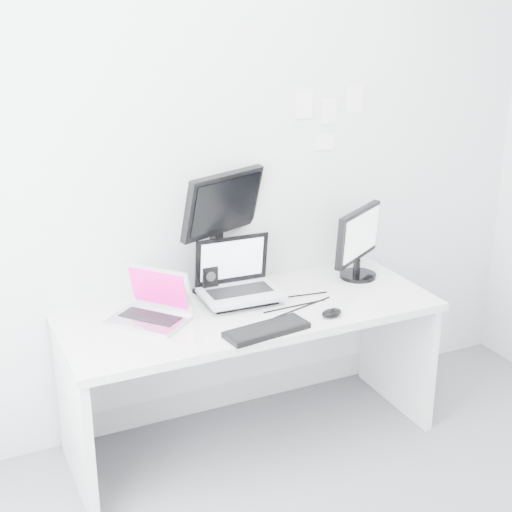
{
  "coord_description": "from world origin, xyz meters",
  "views": [
    {
      "loc": [
        -1.34,
        -1.7,
        2.17
      ],
      "look_at": [
        0.02,
        1.23,
        1.0
      ],
      "focal_mm": 52.07,
      "sensor_mm": 36.0,
      "label": 1
    }
  ],
  "objects": [
    {
      "name": "macbook",
      "position": [
        -0.49,
        1.3,
        0.86
      ],
      "size": [
        0.41,
        0.42,
        0.25
      ],
      "primitive_type": "cube",
      "rotation": [
        0.0,
        0.0,
        -0.88
      ],
      "color": "#B5B5BA",
      "rests_on": "desk"
    },
    {
      "name": "rear_monitor",
      "position": [
        -0.04,
        1.52,
        1.05
      ],
      "size": [
        0.5,
        0.34,
        0.64
      ],
      "primitive_type": "cube",
      "rotation": [
        0.0,
        0.0,
        0.4
      ],
      "color": "black",
      "rests_on": "desk"
    },
    {
      "name": "keyboard",
      "position": [
        -0.04,
        0.98,
        0.74
      ],
      "size": [
        0.4,
        0.19,
        0.03
      ],
      "primitive_type": "cube",
      "rotation": [
        0.0,
        0.0,
        0.13
      ],
      "color": "black",
      "rests_on": "desk"
    },
    {
      "name": "back_wall",
      "position": [
        0.0,
        1.6,
        1.35
      ],
      "size": [
        3.6,
        0.0,
        3.6
      ],
      "primitive_type": "plane",
      "rotation": [
        1.57,
        0.0,
        0.0
      ],
      "color": "silver",
      "rests_on": "ground"
    },
    {
      "name": "desk",
      "position": [
        0.0,
        1.25,
        0.36
      ],
      "size": [
        1.8,
        0.7,
        0.73
      ],
      "primitive_type": "cube",
      "color": "silver",
      "rests_on": "ground"
    },
    {
      "name": "wall_note_0",
      "position": [
        0.45,
        1.59,
        1.62
      ],
      "size": [
        0.1,
        0.0,
        0.14
      ],
      "primitive_type": "cube",
      "color": "white",
      "rests_on": "back_wall"
    },
    {
      "name": "wall_note_3",
      "position": [
        0.58,
        1.59,
        1.42
      ],
      "size": [
        0.11,
        0.0,
        0.08
      ],
      "primitive_type": "cube",
      "color": "white",
      "rests_on": "back_wall"
    },
    {
      "name": "speaker",
      "position": [
        -0.12,
        1.5,
        0.81
      ],
      "size": [
        0.1,
        0.1,
        0.16
      ],
      "primitive_type": "cube",
      "rotation": [
        0.0,
        0.0,
        -0.3
      ],
      "color": "black",
      "rests_on": "desk"
    },
    {
      "name": "wall_note_1",
      "position": [
        0.6,
        1.59,
        1.58
      ],
      "size": [
        0.09,
        0.0,
        0.13
      ],
      "primitive_type": "cube",
      "color": "white",
      "rests_on": "back_wall"
    },
    {
      "name": "mouse",
      "position": [
        0.31,
        1.01,
        0.75
      ],
      "size": [
        0.12,
        0.09,
        0.04
      ],
      "primitive_type": "ellipsoid",
      "rotation": [
        0.0,
        0.0,
        0.21
      ],
      "color": "black",
      "rests_on": "desk"
    },
    {
      "name": "dell_laptop",
      "position": [
        -0.01,
        1.34,
        0.89
      ],
      "size": [
        0.39,
        0.31,
        0.31
      ],
      "primitive_type": "cube",
      "rotation": [
        0.0,
        0.0,
        -0.04
      ],
      "color": "silver",
      "rests_on": "desk"
    },
    {
      "name": "samsung_monitor",
      "position": [
        0.68,
        1.38,
        0.92
      ],
      "size": [
        0.46,
        0.39,
        0.39
      ],
      "primitive_type": "cube",
      "rotation": [
        0.0,
        0.0,
        0.56
      ],
      "color": "black",
      "rests_on": "desk"
    },
    {
      "name": "wall_note_2",
      "position": [
        0.75,
        1.59,
        1.63
      ],
      "size": [
        0.1,
        0.0,
        0.14
      ],
      "primitive_type": "cube",
      "color": "white",
      "rests_on": "back_wall"
    }
  ]
}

